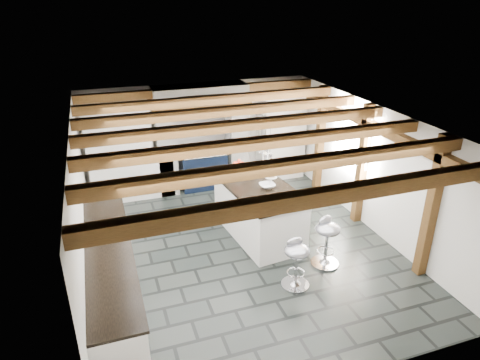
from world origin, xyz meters
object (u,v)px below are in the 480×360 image
object	(u,v)px
range_cooker	(203,167)
bar_stool_near	(327,236)
bar_stool_far	(296,258)
kitchen_island	(258,210)

from	to	relation	value
range_cooker	bar_stool_near	size ratio (longest dim) A/B	1.18
bar_stool_near	bar_stool_far	bearing A→B (deg)	-171.92
bar_stool_far	kitchen_island	bearing A→B (deg)	86.14
kitchen_island	bar_stool_near	distance (m)	1.41
bar_stool_near	bar_stool_far	world-z (taller)	bar_stool_near
bar_stool_near	bar_stool_far	size ratio (longest dim) A/B	1.07
range_cooker	kitchen_island	bearing A→B (deg)	-79.76
range_cooker	kitchen_island	world-z (taller)	kitchen_island
range_cooker	bar_stool_near	bearing A→B (deg)	-72.76
bar_stool_near	bar_stool_far	distance (m)	0.78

